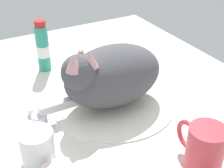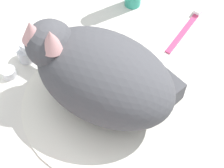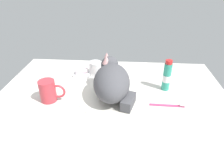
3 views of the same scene
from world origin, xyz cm
name	(u,v)px [view 3 (image 3 of 3)]	position (x,y,z in cm)	size (l,w,h in cm)	color
ground_plane	(112,100)	(0.00, 0.00, -1.50)	(110.00, 82.50, 3.00)	silver
sink_basin	(112,97)	(0.00, 0.00, 0.40)	(31.26, 31.26, 0.79)	white
faucet	(114,76)	(0.00, 17.54, 2.30)	(13.16, 11.58, 5.08)	silver
cat	(112,81)	(0.08, 0.93, 8.47)	(19.86, 27.00, 16.96)	#4C4C51
coffee_mug	(49,91)	(-27.90, -4.12, 4.99)	(11.70, 7.21, 9.98)	#C63842
rinse_cup	(95,68)	(-11.00, 23.07, 3.71)	(6.76, 6.76, 7.42)	white
soap_dish	(82,74)	(-18.36, 21.18, 0.60)	(9.00, 6.40, 1.20)	white
soap_bar	(82,71)	(-18.36, 21.18, 2.26)	(6.28, 4.54, 2.12)	silver
toothpaste_bottle	(167,76)	(25.82, 9.54, 7.30)	(3.84, 3.84, 15.58)	teal
toothbrush	(169,105)	(25.59, -4.51, 0.52)	(15.14, 1.68, 1.60)	#D83F72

